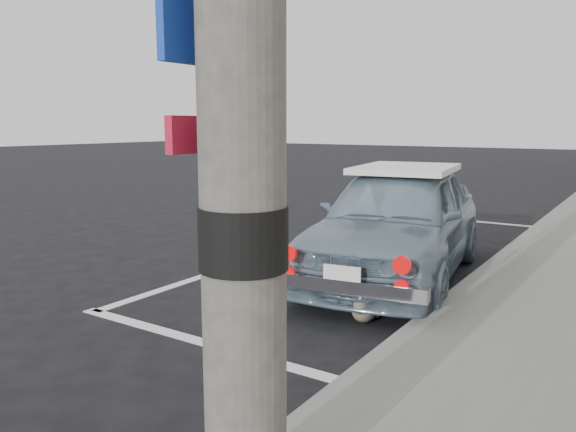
# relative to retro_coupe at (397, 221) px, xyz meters

# --- Properties ---
(ground) EXTENTS (80.00, 80.00, 0.00)m
(ground) POSITION_rel_retro_coupe_xyz_m (-0.95, -2.24, -0.65)
(ground) COLOR black
(ground) RESTS_ON ground
(pline_rear) EXTENTS (3.00, 0.12, 0.01)m
(pline_rear) POSITION_rel_retro_coupe_xyz_m (-0.45, -2.74, -0.65)
(pline_rear) COLOR silver
(pline_rear) RESTS_ON ground
(pline_front) EXTENTS (3.00, 0.12, 0.01)m
(pline_front) POSITION_rel_retro_coupe_xyz_m (-0.45, 4.26, -0.65)
(pline_front) COLOR silver
(pline_front) RESTS_ON ground
(pline_side) EXTENTS (0.12, 7.00, 0.01)m
(pline_side) POSITION_rel_retro_coupe_xyz_m (-1.85, 0.76, -0.65)
(pline_side) COLOR silver
(pline_side) RESTS_ON ground
(retro_coupe) EXTENTS (2.09, 3.98, 1.29)m
(retro_coupe) POSITION_rel_retro_coupe_xyz_m (0.00, 0.00, 0.00)
(retro_coupe) COLOR #738C9F
(retro_coupe) RESTS_ON ground
(cat) EXTENTS (0.28, 0.51, 0.27)m
(cat) POSITION_rel_retro_coupe_xyz_m (0.37, -1.57, -0.53)
(cat) COLOR #6F6154
(cat) RESTS_ON ground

